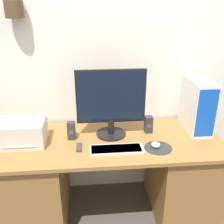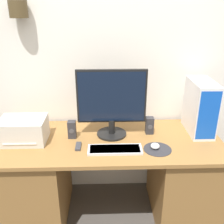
{
  "view_description": "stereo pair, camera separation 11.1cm",
  "coord_description": "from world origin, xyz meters",
  "px_view_note": "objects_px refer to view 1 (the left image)",
  "views": [
    {
      "loc": [
        -0.16,
        -1.48,
        1.79
      ],
      "look_at": [
        0.02,
        0.37,
        1.0
      ],
      "focal_mm": 42.0,
      "sensor_mm": 36.0,
      "label": 1
    },
    {
      "loc": [
        -0.05,
        -1.49,
        1.79
      ],
      "look_at": [
        0.02,
        0.37,
        1.0
      ],
      "focal_mm": 42.0,
      "sensor_mm": 36.0,
      "label": 2
    }
  ],
  "objects_px": {
    "mouse": "(156,145)",
    "remote_control": "(79,147)",
    "printer": "(22,133)",
    "computer_tower": "(198,105)",
    "keyboard": "(116,149)",
    "speaker_right": "(148,124)",
    "speaker_left": "(71,131)",
    "monitor": "(111,101)"
  },
  "relations": [
    {
      "from": "mouse",
      "to": "remote_control",
      "type": "height_order",
      "value": "mouse"
    },
    {
      "from": "printer",
      "to": "computer_tower",
      "type": "bearing_deg",
      "value": 4.68
    },
    {
      "from": "keyboard",
      "to": "speaker_right",
      "type": "relative_size",
      "value": 2.82
    },
    {
      "from": "keyboard",
      "to": "mouse",
      "type": "relative_size",
      "value": 5.38
    },
    {
      "from": "keyboard",
      "to": "speaker_left",
      "type": "bearing_deg",
      "value": 147.36
    },
    {
      "from": "computer_tower",
      "to": "remote_control",
      "type": "height_order",
      "value": "computer_tower"
    },
    {
      "from": "keyboard",
      "to": "computer_tower",
      "type": "bearing_deg",
      "value": 22.14
    },
    {
      "from": "monitor",
      "to": "remote_control",
      "type": "relative_size",
      "value": 4.78
    },
    {
      "from": "speaker_left",
      "to": "speaker_right",
      "type": "relative_size",
      "value": 1.0
    },
    {
      "from": "monitor",
      "to": "remote_control",
      "type": "xyz_separation_m",
      "value": [
        -0.26,
        -0.2,
        -0.29
      ]
    },
    {
      "from": "keyboard",
      "to": "remote_control",
      "type": "bearing_deg",
      "value": 168.26
    },
    {
      "from": "computer_tower",
      "to": "speaker_right",
      "type": "xyz_separation_m",
      "value": [
        -0.42,
        -0.02,
        -0.15
      ]
    },
    {
      "from": "speaker_right",
      "to": "remote_control",
      "type": "relative_size",
      "value": 1.24
    },
    {
      "from": "keyboard",
      "to": "printer",
      "type": "xyz_separation_m",
      "value": [
        -0.72,
        0.18,
        0.08
      ]
    },
    {
      "from": "keyboard",
      "to": "remote_control",
      "type": "height_order",
      "value": "keyboard"
    },
    {
      "from": "remote_control",
      "to": "monitor",
      "type": "bearing_deg",
      "value": 37.54
    },
    {
      "from": "computer_tower",
      "to": "printer",
      "type": "height_order",
      "value": "computer_tower"
    },
    {
      "from": "printer",
      "to": "speaker_left",
      "type": "xyz_separation_m",
      "value": [
        0.38,
        0.04,
        -0.02
      ]
    },
    {
      "from": "speaker_left",
      "to": "printer",
      "type": "bearing_deg",
      "value": -173.45
    },
    {
      "from": "speaker_left",
      "to": "speaker_right",
      "type": "height_order",
      "value": "same"
    },
    {
      "from": "printer",
      "to": "remote_control",
      "type": "bearing_deg",
      "value": -14.99
    },
    {
      "from": "monitor",
      "to": "speaker_right",
      "type": "relative_size",
      "value": 3.85
    },
    {
      "from": "mouse",
      "to": "computer_tower",
      "type": "xyz_separation_m",
      "value": [
        0.41,
        0.27,
        0.2
      ]
    },
    {
      "from": "mouse",
      "to": "printer",
      "type": "bearing_deg",
      "value": 171.31
    },
    {
      "from": "keyboard",
      "to": "mouse",
      "type": "height_order",
      "value": "mouse"
    },
    {
      "from": "monitor",
      "to": "computer_tower",
      "type": "xyz_separation_m",
      "value": [
        0.74,
        0.03,
        -0.08
      ]
    },
    {
      "from": "monitor",
      "to": "computer_tower",
      "type": "height_order",
      "value": "monitor"
    },
    {
      "from": "printer",
      "to": "speaker_right",
      "type": "distance_m",
      "value": 1.02
    },
    {
      "from": "speaker_left",
      "to": "remote_control",
      "type": "relative_size",
      "value": 1.24
    },
    {
      "from": "printer",
      "to": "speaker_right",
      "type": "xyz_separation_m",
      "value": [
        1.02,
        0.1,
        -0.02
      ]
    },
    {
      "from": "mouse",
      "to": "printer",
      "type": "relative_size",
      "value": 0.21
    },
    {
      "from": "keyboard",
      "to": "mouse",
      "type": "distance_m",
      "value": 0.31
    },
    {
      "from": "keyboard",
      "to": "printer",
      "type": "distance_m",
      "value": 0.74
    },
    {
      "from": "monitor",
      "to": "remote_control",
      "type": "bearing_deg",
      "value": -142.46
    },
    {
      "from": "monitor",
      "to": "computer_tower",
      "type": "relative_size",
      "value": 1.25
    },
    {
      "from": "printer",
      "to": "mouse",
      "type": "bearing_deg",
      "value": -8.69
    },
    {
      "from": "speaker_left",
      "to": "speaker_right",
      "type": "bearing_deg",
      "value": 4.83
    },
    {
      "from": "computer_tower",
      "to": "speaker_left",
      "type": "relative_size",
      "value": 3.08
    },
    {
      "from": "keyboard",
      "to": "speaker_left",
      "type": "xyz_separation_m",
      "value": [
        -0.34,
        0.22,
        0.06
      ]
    },
    {
      "from": "mouse",
      "to": "speaker_right",
      "type": "distance_m",
      "value": 0.26
    },
    {
      "from": "computer_tower",
      "to": "speaker_left",
      "type": "height_order",
      "value": "computer_tower"
    },
    {
      "from": "computer_tower",
      "to": "printer",
      "type": "bearing_deg",
      "value": -175.32
    }
  ]
}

